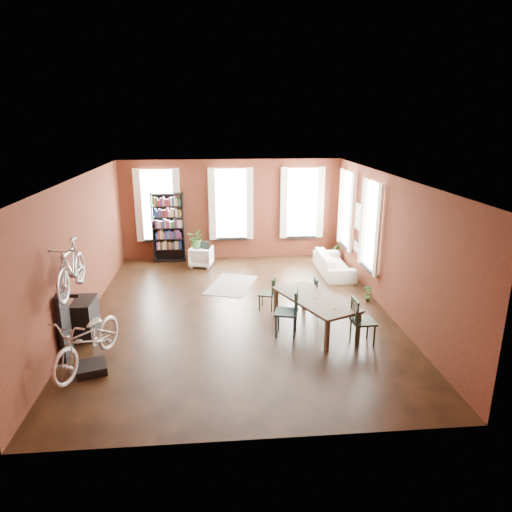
{
  "coord_description": "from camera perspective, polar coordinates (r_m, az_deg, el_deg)",
  "views": [
    {
      "loc": [
        -0.48,
        -9.98,
        4.42
      ],
      "look_at": [
        0.46,
        0.6,
        1.21
      ],
      "focal_mm": 32.0,
      "sensor_mm": 36.0,
      "label": 1
    }
  ],
  "objects": [
    {
      "name": "striped_rug",
      "position": [
        12.63,
        -3.1,
        -3.63
      ],
      "size": [
        1.6,
        2.01,
        0.01
      ],
      "primitive_type": "cube",
      "rotation": [
        0.0,
        0.0,
        -0.34
      ],
      "color": "black",
      "rests_on": "ground"
    },
    {
      "name": "bookshelf",
      "position": [
        14.74,
        -10.89,
        3.51
      ],
      "size": [
        1.0,
        0.32,
        2.2
      ],
      "primitive_type": "cube",
      "color": "black",
      "rests_on": "ground"
    },
    {
      "name": "dining_chair_a",
      "position": [
        9.69,
        3.82,
        -7.01
      ],
      "size": [
        0.58,
        0.58,
        1.02
      ],
      "primitive_type": "cube",
      "rotation": [
        0.0,
        0.0,
        -1.85
      ],
      "color": "#1B3A3C",
      "rests_on": "ground"
    },
    {
      "name": "dining_table",
      "position": [
        10.08,
        7.33,
        -7.1
      ],
      "size": [
        1.7,
        2.28,
        0.71
      ],
      "primitive_type": "cube",
      "rotation": [
        0.0,
        0.0,
        0.42
      ],
      "color": "#4F412F",
      "rests_on": "ground"
    },
    {
      "name": "plant_stand",
      "position": [
        14.49,
        -7.35,
        0.07
      ],
      "size": [
        0.32,
        0.32,
        0.55
      ],
      "primitive_type": "cube",
      "rotation": [
        0.0,
        0.0,
        -0.17
      ],
      "color": "black",
      "rests_on": "ground"
    },
    {
      "name": "bike_wall_rack",
      "position": [
        9.47,
        -22.81,
        -8.03
      ],
      "size": [
        0.16,
        0.6,
        1.3
      ],
      "primitive_type": "cube",
      "color": "black",
      "rests_on": "ground"
    },
    {
      "name": "bicycle_floor",
      "position": [
        8.54,
        -20.59,
        -6.97
      ],
      "size": [
        0.98,
        1.2,
        1.96
      ],
      "primitive_type": "imported",
      "rotation": [
        0.0,
        0.0,
        -0.33
      ],
      "color": "beige",
      "rests_on": "bike_trainer"
    },
    {
      "name": "bicycle_hung",
      "position": [
        8.9,
        -22.35,
        0.65
      ],
      "size": [
        0.47,
        1.0,
        1.66
      ],
      "primitive_type": "imported",
      "color": "#A5A8AD",
      "rests_on": "bike_wall_rack"
    },
    {
      "name": "dining_chair_b",
      "position": [
        10.95,
        1.38,
        -4.71
      ],
      "size": [
        0.47,
        0.47,
        0.8
      ],
      "primitive_type": "cube",
      "rotation": [
        0.0,
        0.0,
        -1.9
      ],
      "color": "#1D2E1B",
      "rests_on": "ground"
    },
    {
      "name": "dining_chair_c",
      "position": [
        9.55,
        13.24,
        -7.94
      ],
      "size": [
        0.47,
        0.47,
        0.98
      ],
      "primitive_type": "cube",
      "rotation": [
        0.0,
        0.0,
        1.62
      ],
      "color": "black",
      "rests_on": "ground"
    },
    {
      "name": "console_table",
      "position": [
        10.32,
        -20.56,
        -7.24
      ],
      "size": [
        0.4,
        0.8,
        0.8
      ],
      "primitive_type": "cube",
      "color": "black",
      "rests_on": "ground"
    },
    {
      "name": "cream_sofa",
      "position": [
        13.64,
        9.71,
        -0.52
      ],
      "size": [
        0.61,
        2.08,
        0.81
      ],
      "primitive_type": "imported",
      "rotation": [
        0.0,
        0.0,
        1.57
      ],
      "color": "beige",
      "rests_on": "ground"
    },
    {
      "name": "plant_on_stand",
      "position": [
        14.35,
        -7.45,
        2.03
      ],
      "size": [
        0.72,
        0.76,
        0.48
      ],
      "primitive_type": "imported",
      "rotation": [
        0.0,
        0.0,
        -0.31
      ],
      "color": "#335D25",
      "rests_on": "plant_stand"
    },
    {
      "name": "bike_trainer",
      "position": [
        9.03,
        -19.88,
        -13.03
      ],
      "size": [
        0.65,
        0.65,
        0.15
      ],
      "primitive_type": "cube",
      "rotation": [
        0.0,
        0.0,
        0.31
      ],
      "color": "black",
      "rests_on": "ground"
    },
    {
      "name": "dining_chair_d",
      "position": [
        10.85,
        8.33,
        -4.91
      ],
      "size": [
        0.4,
        0.4,
        0.86
      ],
      "primitive_type": "cube",
      "rotation": [
        0.0,
        0.0,
        1.56
      ],
      "color": "#1A3A3A",
      "rests_on": "ground"
    },
    {
      "name": "plant_by_sofa",
      "position": [
        14.89,
        9.77,
        -0.15
      ],
      "size": [
        0.38,
        0.62,
        0.27
      ],
      "primitive_type": "imported",
      "rotation": [
        0.0,
        0.0,
        -0.08
      ],
      "color": "#2B5421",
      "rests_on": "ground"
    },
    {
      "name": "plant_small",
      "position": [
        11.84,
        13.76,
        -5.19
      ],
      "size": [
        0.35,
        0.48,
        0.16
      ],
      "primitive_type": "imported",
      "rotation": [
        0.0,
        0.0,
        0.3
      ],
      "color": "#326327",
      "rests_on": "ground"
    },
    {
      "name": "white_armchair",
      "position": [
        14.22,
        -6.86,
        0.05
      ],
      "size": [
        0.78,
        0.74,
        0.68
      ],
      "primitive_type": "imported",
      "rotation": [
        0.0,
        0.0,
        2.94
      ],
      "color": "white",
      "rests_on": "ground"
    },
    {
      "name": "room",
      "position": [
        10.86,
        -1.13,
        4.7
      ],
      "size": [
        9.0,
        9.04,
        3.22
      ],
      "color": "black",
      "rests_on": "ground"
    }
  ]
}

